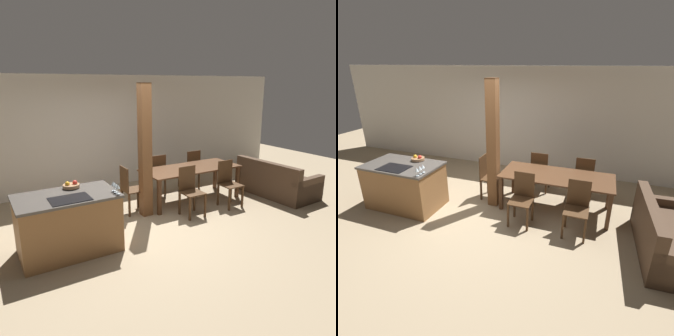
% 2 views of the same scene
% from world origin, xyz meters
% --- Properties ---
extents(ground_plane, '(16.00, 16.00, 0.00)m').
position_xyz_m(ground_plane, '(0.00, 0.00, 0.00)').
color(ground_plane, '#9E896B').
extents(wall_back, '(11.20, 0.08, 2.70)m').
position_xyz_m(wall_back, '(0.00, 2.64, 1.35)').
color(wall_back, silver).
rests_on(wall_back, ground_plane).
extents(kitchen_island, '(1.48, 0.91, 0.92)m').
position_xyz_m(kitchen_island, '(-1.42, -0.23, 0.46)').
color(kitchen_island, olive).
rests_on(kitchen_island, ground_plane).
extents(fruit_bowl, '(0.26, 0.26, 0.11)m').
position_xyz_m(fruit_bowl, '(-1.26, 0.06, 0.95)').
color(fruit_bowl, '#99704C').
rests_on(fruit_bowl, kitchen_island).
extents(wine_glass_near, '(0.07, 0.07, 0.15)m').
position_xyz_m(wine_glass_near, '(-0.76, -0.61, 1.03)').
color(wine_glass_near, silver).
rests_on(wine_glass_near, kitchen_island).
extents(wine_glass_middle, '(0.07, 0.07, 0.15)m').
position_xyz_m(wine_glass_middle, '(-0.76, -0.53, 1.03)').
color(wine_glass_middle, silver).
rests_on(wine_glass_middle, kitchen_island).
extents(wine_glass_far, '(0.07, 0.07, 0.15)m').
position_xyz_m(wine_glass_far, '(-0.76, -0.45, 1.03)').
color(wine_glass_far, silver).
rests_on(wine_glass_far, kitchen_island).
extents(dining_table, '(2.15, 0.91, 0.74)m').
position_xyz_m(dining_table, '(1.47, 0.68, 0.65)').
color(dining_table, '#51331E').
rests_on(dining_table, ground_plane).
extents(dining_chair_near_left, '(0.40, 0.40, 0.95)m').
position_xyz_m(dining_chair_near_left, '(0.98, 0.00, 0.50)').
color(dining_chair_near_left, '#472D19').
rests_on(dining_chair_near_left, ground_plane).
extents(dining_chair_near_right, '(0.40, 0.40, 0.95)m').
position_xyz_m(dining_chair_near_right, '(1.95, 0.00, 0.50)').
color(dining_chair_near_right, '#472D19').
rests_on(dining_chair_near_right, ground_plane).
extents(dining_chair_far_left, '(0.40, 0.40, 0.95)m').
position_xyz_m(dining_chair_far_left, '(0.98, 1.36, 0.50)').
color(dining_chair_far_left, '#472D19').
rests_on(dining_chair_far_left, ground_plane).
extents(dining_chair_far_right, '(0.40, 0.40, 0.95)m').
position_xyz_m(dining_chair_far_right, '(1.95, 1.36, 0.50)').
color(dining_chair_far_right, '#472D19').
rests_on(dining_chair_far_right, ground_plane).
extents(dining_chair_head_end, '(0.40, 0.40, 0.95)m').
position_xyz_m(dining_chair_head_end, '(0.02, 0.68, 0.50)').
color(dining_chair_head_end, '#472D19').
rests_on(dining_chair_head_end, ground_plane).
extents(couch, '(1.02, 1.75, 0.82)m').
position_xyz_m(couch, '(3.36, -0.05, 0.28)').
color(couch, '#473323').
rests_on(couch, ground_plane).
extents(timber_post, '(0.20, 0.20, 2.52)m').
position_xyz_m(timber_post, '(0.24, 0.44, 1.26)').
color(timber_post, brown).
rests_on(timber_post, ground_plane).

